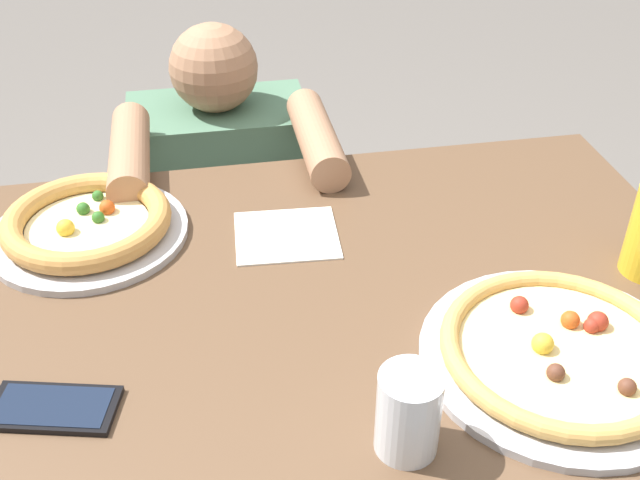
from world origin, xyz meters
TOP-DOWN VIEW (x-y plane):
  - dining_table at (0.00, 0.00)m, footprint 1.12×0.77m
  - pizza_near at (0.25, -0.20)m, footprint 0.35×0.35m
  - pizza_far at (-0.36, 0.20)m, footprint 0.31×0.31m
  - water_cup_clear at (0.02, -0.29)m, footprint 0.07×0.07m
  - paper_napkin at (-0.05, 0.14)m, footprint 0.17×0.15m
  - cell_phone at (-0.38, -0.17)m, footprint 0.16×0.11m
  - diner_seated at (-0.13, 0.62)m, footprint 0.41×0.52m

SIDE VIEW (x-z plane):
  - diner_seated at x=-0.13m, z-range -0.04..0.89m
  - dining_table at x=0.00m, z-range 0.25..1.00m
  - paper_napkin at x=-0.05m, z-range 0.75..0.75m
  - cell_phone at x=-0.38m, z-range 0.75..0.76m
  - pizza_near at x=0.25m, z-range 0.75..0.79m
  - pizza_far at x=-0.36m, z-range 0.75..0.80m
  - water_cup_clear at x=0.02m, z-range 0.75..0.86m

